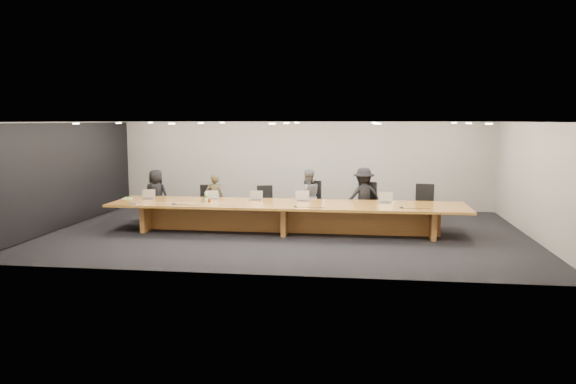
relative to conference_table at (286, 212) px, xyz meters
name	(u,v)px	position (x,y,z in m)	size (l,w,h in m)	color
ground	(286,232)	(0.00, 0.00, -0.52)	(12.00, 12.00, 0.00)	black
back_wall	(303,165)	(0.00, 4.00, 0.88)	(12.00, 0.02, 2.80)	beige
left_wall_panel	(66,176)	(-5.94, 0.00, 0.85)	(0.08, 7.84, 2.74)	black
conference_table	(286,212)	(0.00, 0.00, 0.00)	(9.00, 1.80, 0.75)	#976120
chair_far_left	(154,203)	(-4.00, 1.26, -0.02)	(0.51, 0.51, 1.01)	black
chair_left	(208,203)	(-2.40, 1.19, 0.01)	(0.54, 0.54, 1.05)	black
chair_mid_left	(266,204)	(-0.76, 1.28, 0.00)	(0.53, 0.53, 1.05)	black
chair_mid_right	(309,202)	(0.45, 1.29, 0.08)	(0.61, 0.61, 1.21)	black
chair_right	(366,204)	(2.00, 1.15, 0.08)	(0.61, 0.61, 1.21)	black
chair_far_right	(423,205)	(3.53, 1.21, 0.06)	(0.59, 0.59, 1.17)	black
person_a	(156,195)	(-3.91, 1.20, 0.21)	(0.71, 0.46, 1.46)	black
person_b	(215,198)	(-2.21, 1.25, 0.15)	(0.49, 0.32, 1.34)	#3A331F
person_c	(308,197)	(0.43, 1.17, 0.24)	(0.74, 0.58, 1.52)	#555457
person_d	(363,197)	(1.94, 1.18, 0.27)	(1.02, 0.59, 1.58)	black
laptop_a	(148,194)	(-3.77, 0.27, 0.36)	(0.33, 0.24, 0.26)	tan
laptop_b	(213,195)	(-2.04, 0.41, 0.35)	(0.31, 0.22, 0.24)	tan
laptop_c	(256,196)	(-0.86, 0.40, 0.36)	(0.33, 0.24, 0.26)	tan
laptop_d	(303,196)	(0.38, 0.37, 0.37)	(0.36, 0.26, 0.28)	#B8A48C
laptop_e	(385,198)	(2.48, 0.35, 0.37)	(0.36, 0.26, 0.28)	tan
water_bottle	(206,197)	(-2.12, 0.08, 0.35)	(0.08, 0.08, 0.24)	silver
amber_mug	(209,200)	(-1.99, -0.09, 0.28)	(0.07, 0.07, 0.09)	maroon
paper_cup_near	(324,201)	(0.94, 0.15, 0.27)	(0.07, 0.07, 0.09)	white
paper_cup_far	(394,203)	(2.69, 0.08, 0.27)	(0.08, 0.08, 0.09)	white
notepad	(127,199)	(-4.34, 0.23, 0.24)	(0.24, 0.19, 0.01)	silver
lime_gadget	(128,198)	(-4.33, 0.23, 0.26)	(0.18, 0.10, 0.03)	#61BA31
av_box	(134,203)	(-3.78, -0.65, 0.25)	(0.21, 0.16, 0.03)	#A8A8AD
mic_left	(174,204)	(-2.77, -0.54, 0.24)	(0.12, 0.12, 0.03)	black
mic_center	(295,206)	(0.30, -0.56, 0.24)	(0.11, 0.11, 0.03)	black
mic_right	(401,207)	(2.85, -0.38, 0.24)	(0.12, 0.12, 0.03)	black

